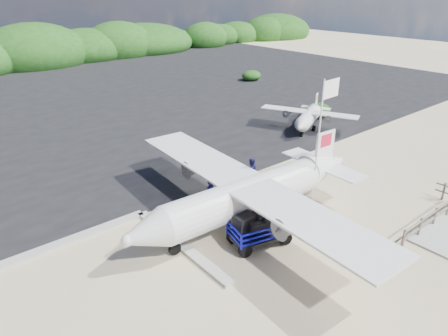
% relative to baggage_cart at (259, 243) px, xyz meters
% --- Properties ---
extents(ground, '(160.00, 160.00, 0.00)m').
position_rel_baggage_cart_xyz_m(ground, '(1.64, 0.65, 0.00)').
color(ground, beige).
extents(asphalt_apron, '(90.00, 50.00, 0.04)m').
position_rel_baggage_cart_xyz_m(asphalt_apron, '(1.64, 30.65, 0.00)').
color(asphalt_apron, '#B2B2B2').
rests_on(asphalt_apron, ground).
extents(lagoon, '(9.00, 7.00, 0.40)m').
position_rel_baggage_cart_xyz_m(lagoon, '(-7.36, 2.15, 0.00)').
color(lagoon, '#B2B2B2').
rests_on(lagoon, ground).
extents(vegetation_band, '(124.00, 8.00, 4.40)m').
position_rel_baggage_cart_xyz_m(vegetation_band, '(1.64, 55.65, 0.00)').
color(vegetation_band, '#B2B2B2').
rests_on(vegetation_band, ground).
extents(fence, '(6.40, 2.00, 1.10)m').
position_rel_baggage_cart_xyz_m(fence, '(7.64, -4.35, 0.00)').
color(fence, '#B2B2B2').
rests_on(fence, ground).
extents(baggage_cart, '(3.19, 2.29, 1.44)m').
position_rel_baggage_cart_xyz_m(baggage_cart, '(0.00, 0.00, 0.00)').
color(baggage_cart, '#0B0EAA').
rests_on(baggage_cart, ground).
extents(flagpole, '(1.40, 0.67, 6.77)m').
position_rel_baggage_cart_xyz_m(flagpole, '(4.53, 0.65, 0.00)').
color(flagpole, white).
rests_on(flagpole, ground).
extents(signboard, '(1.60, 0.57, 1.33)m').
position_rel_baggage_cart_xyz_m(signboard, '(1.93, -0.09, 0.00)').
color(signboard, maroon).
rests_on(signboard, ground).
extents(crew_a, '(0.81, 0.66, 1.92)m').
position_rel_baggage_cart_xyz_m(crew_a, '(-0.01, 3.62, 0.96)').
color(crew_a, '#15154F').
rests_on(crew_a, ground).
extents(crew_b, '(0.87, 0.70, 1.69)m').
position_rel_baggage_cart_xyz_m(crew_b, '(3.76, 4.57, 0.85)').
color(crew_b, '#15154F').
rests_on(crew_b, ground).
extents(aircraft_large, '(16.64, 16.64, 4.73)m').
position_rel_baggage_cart_xyz_m(aircraft_large, '(17.20, 21.91, 0.00)').
color(aircraft_large, '#B2B2B2').
rests_on(aircraft_large, ground).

